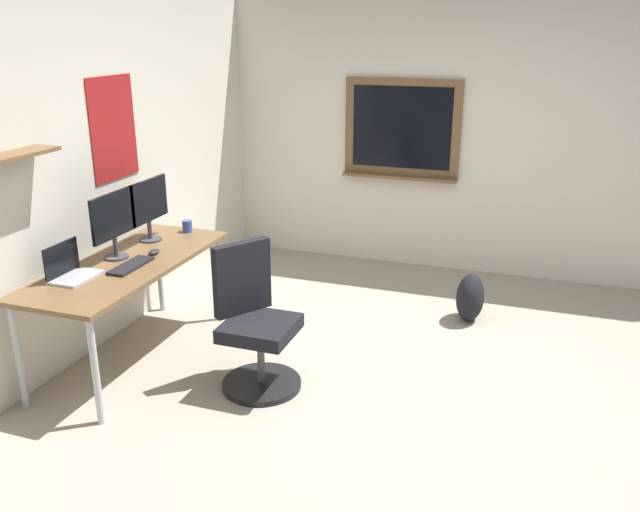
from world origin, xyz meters
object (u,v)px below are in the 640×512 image
object	(u,v)px
computer_mouse	(154,252)
backpack	(470,298)
desk	(128,270)
laptop	(70,270)
monitor_primary	(114,221)
keyboard	(131,266)
office_chair	(255,327)
coffee_mug	(187,226)
monitor_secondary	(149,206)

from	to	relation	value
computer_mouse	backpack	size ratio (longest dim) A/B	0.27
desk	laptop	size ratio (longest dim) A/B	5.46
monitor_primary	computer_mouse	size ratio (longest dim) A/B	4.46
computer_mouse	keyboard	bearing A→B (deg)	180.00
office_chair	keyboard	distance (m)	0.94
desk	backpack	xyz separation A→B (m)	(1.43, -2.17, -0.47)
office_chair	laptop	distance (m)	1.23
coffee_mug	backpack	bearing A→B (deg)	-72.28
office_chair	monitor_secondary	xyz separation A→B (m)	(0.51, 1.08, 0.59)
desk	computer_mouse	size ratio (longest dim) A/B	16.28
computer_mouse	coffee_mug	distance (m)	0.55
monitor_secondary	computer_mouse	distance (m)	0.42
monitor_primary	keyboard	bearing A→B (deg)	-123.05
monitor_secondary	coffee_mug	size ratio (longest dim) A/B	5.04
desk	laptop	distance (m)	0.43
backpack	laptop	bearing A→B (deg)	127.84
laptop	coffee_mug	bearing A→B (deg)	-9.73
monitor_primary	backpack	xyz separation A→B (m)	(1.39, -2.28, -0.80)
desk	keyboard	size ratio (longest dim) A/B	4.58
office_chair	keyboard	size ratio (longest dim) A/B	2.57
office_chair	monitor_secondary	world-z (taller)	monitor_secondary
laptop	coffee_mug	world-z (taller)	laptop
monitor_primary	computer_mouse	xyz separation A→B (m)	(0.15, -0.20, -0.25)
monitor_primary	monitor_secondary	bearing A→B (deg)	0.00
keyboard	desk	bearing A→B (deg)	45.09
desk	coffee_mug	bearing A→B (deg)	-2.68
keyboard	coffee_mug	size ratio (longest dim) A/B	4.02
laptop	monitor_secondary	distance (m)	0.87
monitor_primary	computer_mouse	bearing A→B (deg)	-51.91
keyboard	coffee_mug	world-z (taller)	coffee_mug
desk	monitor_secondary	xyz separation A→B (m)	(0.47, 0.11, 0.33)
desk	coffee_mug	distance (m)	0.76
laptop	monitor_primary	bearing A→B (deg)	-6.50
computer_mouse	monitor_secondary	bearing A→B (deg)	35.83
computer_mouse	backpack	bearing A→B (deg)	-59.40
laptop	coffee_mug	size ratio (longest dim) A/B	3.37
monitor_primary	backpack	distance (m)	2.79
laptop	keyboard	distance (m)	0.39
keyboard	office_chair	bearing A→B (deg)	-87.67
laptop	keyboard	size ratio (longest dim) A/B	0.84
monitor_primary	monitor_secondary	world-z (taller)	same
office_chair	laptop	xyz separation A→B (m)	(-0.33, 1.12, 0.37)
office_chair	monitor_secondary	distance (m)	1.33
monitor_primary	keyboard	distance (m)	0.35
desk	laptop	world-z (taller)	laptop
office_chair	backpack	distance (m)	1.92
office_chair	laptop	world-z (taller)	laptop
desk	coffee_mug	world-z (taller)	coffee_mug
office_chair	coffee_mug	distance (m)	1.28
computer_mouse	coffee_mug	size ratio (longest dim) A/B	1.13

